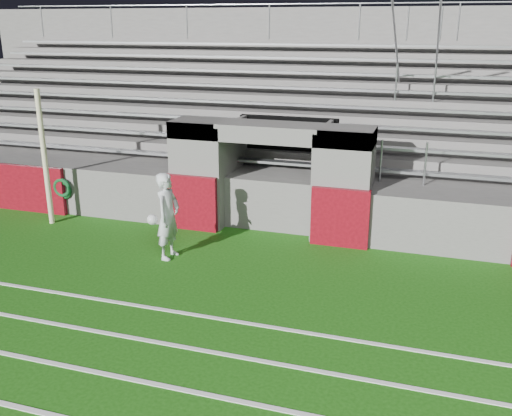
% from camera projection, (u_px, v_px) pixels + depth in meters
% --- Properties ---
extents(ground, '(90.00, 90.00, 0.00)m').
position_uv_depth(ground, '(217.00, 290.00, 10.75)').
color(ground, '#164E0D').
rests_on(ground, ground).
extents(field_post, '(0.13, 0.13, 3.34)m').
position_uv_depth(field_post, '(45.00, 158.00, 13.87)').
color(field_post, beige).
rests_on(field_post, ground).
extents(stadium_structure, '(26.00, 8.48, 5.42)m').
position_uv_depth(stadium_structure, '(311.00, 136.00, 17.51)').
color(stadium_structure, '#565451').
rests_on(stadium_structure, ground).
extents(goalkeeper_with_ball, '(0.65, 0.71, 1.87)m').
position_uv_depth(goalkeeper_with_ball, '(168.00, 216.00, 12.00)').
color(goalkeeper_with_ball, silver).
rests_on(goalkeeper_with_ball, ground).
extents(hose_coil, '(0.51, 0.14, 0.57)m').
position_uv_depth(hose_coil, '(63.00, 189.00, 14.74)').
color(hose_coil, '#0D441C').
rests_on(hose_coil, ground).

